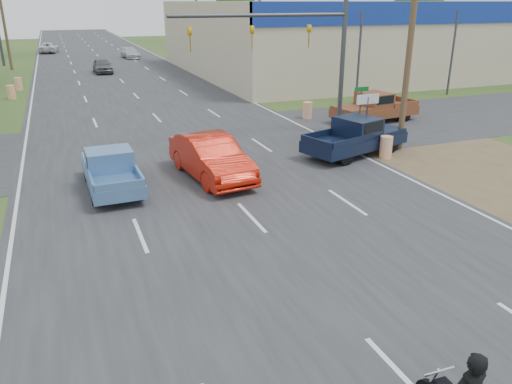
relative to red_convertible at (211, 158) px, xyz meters
name	(u,v)px	position (x,y,z in m)	size (l,w,h in m)	color
ground	(404,379)	(0.07, -12.27, -0.84)	(200.00, 200.00, 0.00)	#2E481C
main_road	(122,81)	(0.07, 27.73, -0.83)	(15.00, 180.00, 0.02)	#2D2D30
cross_road	(180,142)	(0.07, 5.73, -0.83)	(120.00, 10.00, 0.02)	#2D2D30
dirt_verge	(470,163)	(11.07, -2.27, -0.84)	(8.00, 18.00, 0.01)	brown
big_box_store	(422,34)	(32.07, 27.66, 2.47)	(50.00, 28.10, 6.60)	#B7A88C
utility_pole_1	(411,33)	(9.57, 0.73, 4.48)	(2.00, 0.28, 10.00)	#4C3823
utility_pole_2	(259,19)	(9.57, 18.73, 4.48)	(2.00, 0.28, 10.00)	#4C3823
utility_pole_3	(197,14)	(9.57, 36.73, 4.48)	(2.00, 0.28, 10.00)	#4C3823
utility_pole_6	(3,15)	(-9.43, 39.73, 4.48)	(2.00, 0.28, 10.00)	#4C3823
tree_3	(418,4)	(55.07, 57.73, 5.35)	(8.40, 8.40, 10.40)	#422D19
tree_5	(235,5)	(30.07, 82.73, 5.04)	(7.98, 7.98, 9.88)	#422D19
barrel_0	(386,147)	(8.07, -0.27, -0.34)	(0.56, 0.56, 1.00)	orange
barrel_1	(307,110)	(8.47, 8.23, -0.34)	(0.56, 0.56, 1.00)	orange
barrel_2	(11,92)	(-8.43, 21.73, -0.34)	(0.56, 0.56, 1.00)	orange
barrel_3	(19,84)	(-8.13, 25.73, -0.34)	(0.56, 0.56, 1.00)	orange
lane_sign	(367,108)	(8.27, 1.73, 1.06)	(1.20, 0.08, 2.52)	#3F3F44
street_name_sign	(360,107)	(8.87, 3.23, 0.77)	(0.80, 0.08, 2.61)	#3F3F44
signal_mast	(296,41)	(5.89, 4.73, 3.96)	(9.12, 0.40, 7.00)	#3F3F44
red_convertible	(211,158)	(0.00, 0.00, 0.00)	(1.78, 5.11, 1.68)	#BC1808
blue_pickup	(110,169)	(-3.84, 0.21, -0.07)	(1.88, 4.65, 1.53)	black
navy_pickup	(357,136)	(7.19, 0.76, 0.02)	(5.50, 3.39, 1.71)	black
brown_pickup	(373,107)	(11.60, 6.03, 0.02)	(5.37, 2.65, 1.71)	black
distant_car_grey	(102,66)	(-0.96, 33.72, -0.15)	(1.63, 4.05, 1.38)	#525156
distant_car_silver	(131,53)	(3.61, 46.51, -0.22)	(1.73, 4.26, 1.24)	silver
distant_car_white	(48,48)	(-5.78, 57.61, -0.17)	(2.22, 4.83, 1.34)	silver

